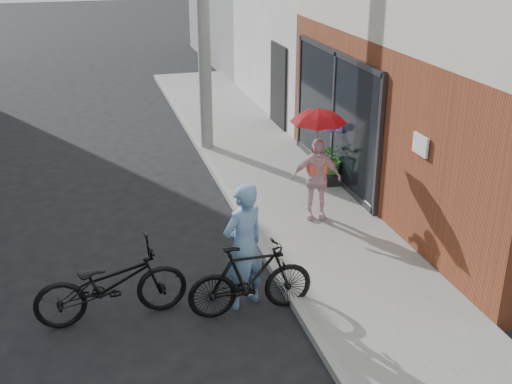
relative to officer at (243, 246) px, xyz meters
name	(u,v)px	position (x,y,z in m)	size (l,w,h in m)	color
ground	(216,289)	(-0.30, 0.47, -0.88)	(80.00, 80.00, 0.00)	black
sidewalk	(307,213)	(1.80, 2.47, -0.82)	(2.20, 24.00, 0.12)	gray
curb	(244,221)	(0.64, 2.47, -0.82)	(0.12, 24.00, 0.12)	#9E9E99
officer	(243,246)	(0.00, 0.00, 0.00)	(0.65, 0.42, 1.77)	#6E97C4
bike_left	(111,284)	(-1.74, 0.13, -0.37)	(0.69, 1.97, 1.03)	black
bike_right	(251,279)	(0.04, -0.23, -0.38)	(0.48, 1.68, 1.01)	black
kimono_woman	(316,179)	(1.83, 2.16, -0.05)	(0.84, 0.35, 1.43)	beige
parasol	(318,116)	(1.83, 2.16, 1.05)	(0.88, 0.88, 0.78)	red
planter	(332,178)	(2.70, 3.56, -0.66)	(0.40, 0.40, 0.21)	black
potted_plant	(333,158)	(2.70, 3.56, -0.23)	(0.57, 0.50, 0.64)	#2F6A2A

